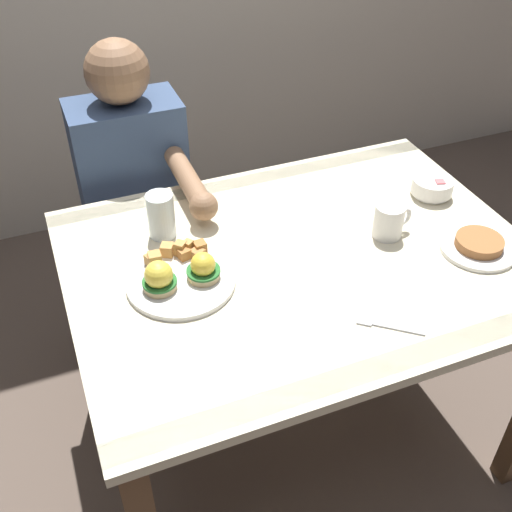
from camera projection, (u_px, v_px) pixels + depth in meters
The scene contains 9 objects.
ground_plane at pixel (292, 428), 2.07m from camera, with size 6.00×6.00×0.00m, color brown.
dining_table at pixel (300, 287), 1.67m from camera, with size 1.20×0.90×0.74m.
eggs_benedict_plate at pixel (179, 275), 1.51m from camera, with size 0.27×0.27×0.09m.
fruit_bowl at pixel (432, 187), 1.81m from camera, with size 0.12×0.12×0.06m.
coffee_mug at pixel (389, 219), 1.65m from camera, with size 0.11×0.08×0.09m.
fork at pixel (386, 326), 1.40m from camera, with size 0.13×0.11×0.00m.
water_glass_near at pixel (161, 218), 1.64m from camera, with size 0.07×0.07×0.13m.
side_plate at pixel (478, 245), 1.62m from camera, with size 0.20×0.20×0.04m.
diner_person at pixel (137, 192), 2.00m from camera, with size 0.34×0.54×1.14m.
Camera 1 is at (-0.57, -1.11, 1.75)m, focal length 43.27 mm.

